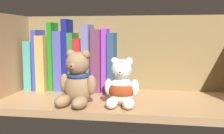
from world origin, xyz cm
name	(u,v)px	position (x,y,z in cm)	size (l,w,h in cm)	color
shelf_board	(124,103)	(0.00, 0.00, 1.00)	(74.33, 29.17, 2.00)	tan
shelf_back_panel	(128,56)	(0.00, 15.19, 14.10)	(76.73, 1.20, 28.20)	olive
shelf_side_panel_left	(7,58)	(-37.97, 0.00, 14.10)	(1.60, 31.57, 28.20)	tan
book_0	(34,65)	(-34.31, 11.97, 10.66)	(2.72, 11.96, 17.32)	teal
book_1	(41,59)	(-31.78, 11.97, 12.61)	(1.81, 11.24, 21.22)	#393EAF
book_2	(48,62)	(-29.07, 11.97, 11.66)	(3.07, 14.91, 19.31)	tan
book_3	(55,56)	(-26.46, 11.97, 13.88)	(1.62, 9.46, 23.76)	#1E811C
book_4	(62,60)	(-23.85, 11.97, 12.41)	(3.06, 9.75, 20.83)	#484CA3
book_5	(69,55)	(-21.07, 11.97, 14.41)	(1.98, 10.13, 24.82)	navy
book_6	(75,61)	(-18.83, 11.97, 12.11)	(1.96, 11.49, 20.23)	#317D2F
book_7	(82,64)	(-16.30, 11.97, 11.13)	(2.58, 13.45, 18.25)	red
book_8	(90,58)	(-13.49, 11.97, 13.51)	(2.50, 14.10, 23.02)	#6769A6
book_9	(98,60)	(-10.34, 11.97, 12.68)	(3.29, 10.56, 21.35)	#6D334F
book_10	(106,60)	(-7.53, 11.97, 12.80)	(1.80, 9.87, 21.61)	purple
book_11	(113,62)	(-5.20, 11.97, 12.12)	(2.33, 11.84, 20.24)	navy
teddy_bear_larger	(77,81)	(-12.38, -7.48, 8.64)	(11.58, 12.05, 15.55)	#93704C
teddy_bear_smaller	(122,87)	(0.08, -6.46, 7.30)	(9.74, 10.10, 13.48)	white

